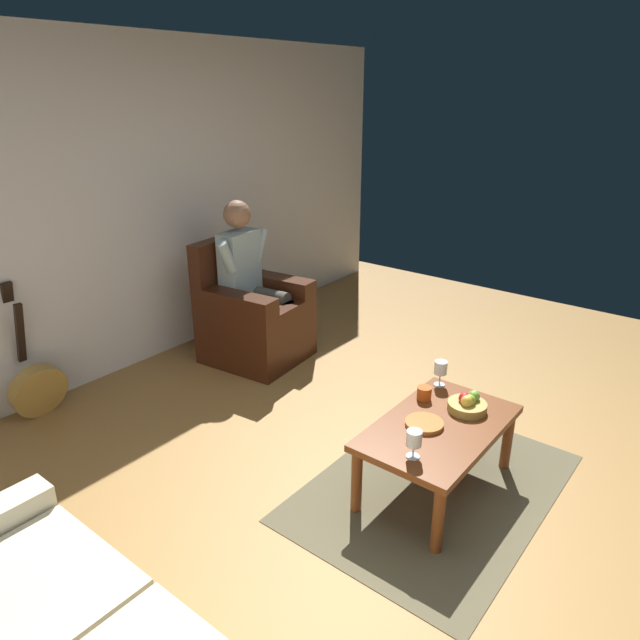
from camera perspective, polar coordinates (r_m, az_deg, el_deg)
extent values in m
plane|color=olive|center=(3.64, 12.22, -14.90)|extent=(6.94, 6.94, 0.00)
cube|color=silver|center=(4.85, -17.61, 10.52)|extent=(6.18, 0.06, 2.54)
cube|color=brown|center=(3.55, 11.10, -15.75)|extent=(1.68, 1.20, 0.01)
cube|color=#37190C|center=(4.91, -6.23, -1.46)|extent=(0.78, 0.82, 0.42)
cube|color=#37190C|center=(4.77, -5.79, 1.27)|extent=(0.42, 0.66, 0.10)
cube|color=#37190C|center=(4.98, -4.52, 3.07)|extent=(0.25, 0.76, 0.24)
cube|color=#37190C|center=(4.59, -8.42, 1.23)|extent=(0.25, 0.76, 0.24)
cube|color=#37190C|center=(4.92, -9.38, 4.73)|extent=(0.71, 0.19, 0.59)
cube|color=#91A7AA|center=(4.79, -7.89, 5.39)|extent=(0.37, 0.22, 0.55)
sphere|color=brown|center=(4.69, -8.16, 10.26)|extent=(0.22, 0.22, 0.22)
cylinder|color=#48443C|center=(4.83, -5.18, 2.35)|extent=(0.17, 0.41, 0.13)
cylinder|color=#48443C|center=(4.82, -3.19, -1.14)|extent=(0.13, 0.13, 0.52)
cylinder|color=#91A7AA|center=(4.88, -5.98, 7.28)|extent=(0.21, 0.11, 0.29)
cylinder|color=#48443C|center=(4.68, -6.64, 1.64)|extent=(0.17, 0.41, 0.13)
cylinder|color=#48443C|center=(4.67, -4.59, -1.96)|extent=(0.13, 0.13, 0.52)
cylinder|color=#91A7AA|center=(4.58, -9.12, 6.12)|extent=(0.21, 0.11, 0.29)
cube|color=beige|center=(2.51, -27.66, -23.69)|extent=(0.70, 0.65, 0.11)
cube|color=#643114|center=(3.32, 11.60, -10.30)|extent=(0.98, 0.59, 0.04)
cylinder|color=#643114|center=(3.71, 17.92, -11.18)|extent=(0.06, 0.06, 0.38)
cylinder|color=#643114|center=(3.05, 11.54, -18.68)|extent=(0.06, 0.06, 0.38)
cylinder|color=#643114|center=(3.86, 11.17, -9.03)|extent=(0.06, 0.06, 0.38)
cylinder|color=#643114|center=(3.23, 3.62, -15.48)|extent=(0.06, 0.06, 0.38)
cylinder|color=#AC823B|center=(4.50, -25.93, -6.24)|extent=(0.39, 0.19, 0.40)
cylinder|color=black|center=(4.45, -25.67, -6.22)|extent=(0.11, 0.03, 0.11)
cube|color=black|center=(4.42, -27.38, -1.14)|extent=(0.05, 0.14, 0.45)
cube|color=black|center=(4.39, -28.40, 2.43)|extent=(0.07, 0.06, 0.14)
cylinder|color=silver|center=(3.03, 9.11, -13.08)|extent=(0.07, 0.07, 0.01)
cylinder|color=silver|center=(3.01, 9.15, -12.53)|extent=(0.01, 0.01, 0.06)
cylinder|color=silver|center=(2.97, 9.23, -11.38)|extent=(0.08, 0.08, 0.08)
cylinder|color=#590C19|center=(2.98, 9.21, -11.74)|extent=(0.07, 0.07, 0.03)
cylinder|color=silver|center=(3.71, 11.64, -6.23)|extent=(0.07, 0.07, 0.01)
cylinder|color=silver|center=(3.70, 11.69, -5.68)|extent=(0.01, 0.01, 0.07)
cylinder|color=silver|center=(3.66, 11.78, -4.59)|extent=(0.08, 0.08, 0.08)
cylinder|color=#590C19|center=(3.67, 11.75, -4.91)|extent=(0.07, 0.07, 0.03)
cylinder|color=olive|center=(3.47, 14.25, -8.24)|extent=(0.22, 0.22, 0.05)
sphere|color=gold|center=(3.42, 14.24, -7.76)|extent=(0.07, 0.07, 0.07)
sphere|color=#8DAF30|center=(3.44, 14.47, -7.66)|extent=(0.07, 0.07, 0.07)
sphere|color=#75A33B|center=(3.49, 14.88, -7.25)|extent=(0.07, 0.07, 0.07)
sphere|color=red|center=(3.45, 14.03, -7.48)|extent=(0.07, 0.07, 0.07)
cylinder|color=#B26429|center=(3.28, 10.21, -9.98)|extent=(0.21, 0.21, 0.02)
cylinder|color=#B14815|center=(3.52, 10.20, -7.10)|extent=(0.09, 0.09, 0.08)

